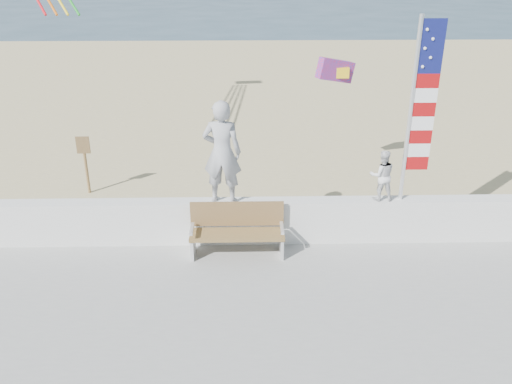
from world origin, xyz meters
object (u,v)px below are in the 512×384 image
child (382,175)px  bench (237,229)px  adult (222,152)px  flag (418,104)px

child → bench: child is taller
adult → child: adult is taller
child → flag: size_ratio=0.29×
adult → bench: size_ratio=1.12×
adult → child: (3.09, 0.00, -0.50)m
bench → flag: size_ratio=0.51×
child → flag: bearing=179.9°
adult → flag: 3.73m
child → flag: flag is taller
bench → flag: flag is taller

